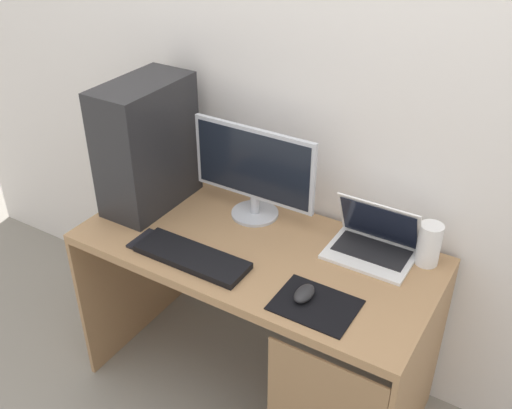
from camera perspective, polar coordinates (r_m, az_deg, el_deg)
ground_plane at (r=2.62m, az=0.00°, el=-17.14°), size 8.00×8.00×0.00m
wall_back at (r=2.14m, az=5.10°, el=13.30°), size 4.00×0.05×2.60m
desk at (r=2.21m, az=0.21°, el=-7.65°), size 1.31×0.62×0.73m
pc_tower at (r=2.31m, az=-10.57°, el=5.71°), size 0.21×0.40×0.51m
monitor at (r=2.20m, az=-0.23°, el=3.25°), size 0.51×0.19×0.37m
laptop at (r=2.11m, az=11.35°, el=-3.68°), size 0.30×0.22×0.20m
speaker at (r=2.09m, az=16.50°, el=-3.74°), size 0.08×0.08×0.16m
keyboard at (r=2.07m, az=-6.27°, el=-5.10°), size 0.42×0.14×0.02m
mousepad at (r=1.89m, az=5.79°, el=-9.70°), size 0.26×0.20×0.00m
mouse_left at (r=1.89m, az=4.73°, el=-8.64°), size 0.06×0.10×0.03m
cell_phone at (r=2.19m, az=-10.76°, el=-3.45°), size 0.07×0.13×0.01m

